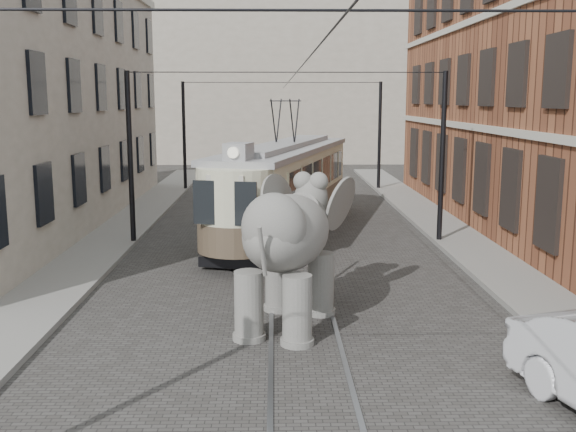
{
  "coord_description": "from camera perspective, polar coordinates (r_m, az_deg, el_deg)",
  "views": [
    {
      "loc": [
        -0.64,
        -17.1,
        5.05
      ],
      "look_at": [
        -0.29,
        -0.25,
        2.1
      ],
      "focal_mm": 41.72,
      "sensor_mm": 36.0,
      "label": 1
    }
  ],
  "objects": [
    {
      "name": "catenary",
      "position": [
        22.2,
        -0.04,
        4.63
      ],
      "size": [
        11.0,
        30.2,
        6.0
      ],
      "primitive_type": null,
      "color": "black",
      "rests_on": "ground"
    },
    {
      "name": "sidewalk_right",
      "position": [
        19.01,
        19.41,
        -5.83
      ],
      "size": [
        2.0,
        60.0,
        0.15
      ],
      "primitive_type": "cube",
      "color": "slate",
      "rests_on": "ground"
    },
    {
      "name": "tram",
      "position": [
        25.43,
        -0.23,
        4.22
      ],
      "size": [
        5.86,
        12.93,
        5.04
      ],
      "primitive_type": null,
      "rotation": [
        0.0,
        0.0,
        -0.27
      ],
      "color": "beige",
      "rests_on": "ground"
    },
    {
      "name": "ground",
      "position": [
        17.84,
        0.93,
        -6.51
      ],
      "size": [
        120.0,
        120.0,
        0.0
      ],
      "primitive_type": "plane",
      "color": "#3B3937"
    },
    {
      "name": "distant_block",
      "position": [
        57.14,
        -0.55,
        11.89
      ],
      "size": [
        28.0,
        10.0,
        14.0
      ],
      "primitive_type": "cube",
      "color": "gray",
      "rests_on": "ground"
    },
    {
      "name": "tram_rails",
      "position": [
        17.84,
        0.93,
        -6.48
      ],
      "size": [
        1.54,
        80.0,
        0.02
      ],
      "primitive_type": null,
      "color": "slate",
      "rests_on": "ground"
    },
    {
      "name": "stucco_building",
      "position": [
        29.02,
        -22.4,
        9.09
      ],
      "size": [
        7.0,
        24.0,
        10.0
      ],
      "primitive_type": "cube",
      "color": "gray",
      "rests_on": "ground"
    },
    {
      "name": "elephant",
      "position": [
        14.84,
        -0.09,
        -3.29
      ],
      "size": [
        4.47,
        6.06,
        3.32
      ],
      "primitive_type": null,
      "rotation": [
        0.0,
        0.0,
        -0.3
      ],
      "color": "#605E59",
      "rests_on": "ground"
    },
    {
      "name": "sidewalk_left",
      "position": [
        18.75,
        -19.46,
        -6.04
      ],
      "size": [
        2.0,
        60.0,
        0.15
      ],
      "primitive_type": "cube",
      "color": "slate",
      "rests_on": "ground"
    },
    {
      "name": "brick_building",
      "position": [
        28.6,
        23.3,
        11.04
      ],
      "size": [
        8.0,
        26.0,
        12.0
      ],
      "primitive_type": "cube",
      "color": "brown",
      "rests_on": "ground"
    }
  ]
}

